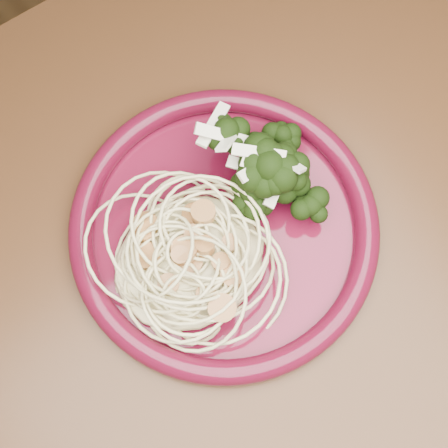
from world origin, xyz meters
name	(u,v)px	position (x,y,z in m)	size (l,w,h in m)	color
dining_table	(229,311)	(0.00, 0.00, 0.65)	(1.20, 0.80, 0.75)	#472814
dinner_plate	(224,227)	(0.03, 0.05, 0.76)	(0.36, 0.36, 0.03)	#540B1F
spaghetti_pile	(188,258)	(-0.02, 0.04, 0.77)	(0.15, 0.13, 0.03)	beige
scallop_cluster	(186,246)	(-0.02, 0.04, 0.81)	(0.12, 0.12, 0.04)	#BA8249
broccoli_pile	(267,176)	(0.09, 0.06, 0.79)	(0.10, 0.17, 0.06)	black
onion_garnish	(269,160)	(0.09, 0.06, 0.82)	(0.07, 0.11, 0.06)	beige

